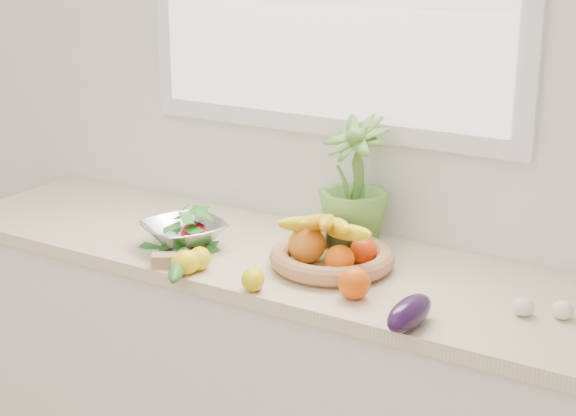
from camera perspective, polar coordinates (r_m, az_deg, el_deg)
The scene contains 18 objects.
back_wall at distance 2.74m, azimuth 2.69°, elevation 7.89°, with size 4.50×0.02×2.70m, color white.
counter_cabinet at distance 2.80m, azimuth -0.66°, elevation -11.90°, with size 2.20×0.58×0.86m, color silver.
countertop at distance 2.61m, azimuth -0.70°, elevation -3.27°, with size 2.24×0.62×0.04m, color beige.
orange_loose at distance 2.28m, azimuth 4.31°, elevation -4.89°, with size 0.08×0.08×0.08m, color #E74C07.
lemon_a at distance 2.48m, azimuth -5.74°, elevation -3.27°, with size 0.06×0.08×0.06m, color #D5BF0B.
lemon_b at distance 2.45m, azimuth -6.62°, elevation -3.51°, with size 0.07×0.09×0.07m, color yellow.
lemon_c at distance 2.32m, azimuth -2.29°, elevation -4.64°, with size 0.06×0.08×0.06m, color yellow.
apple at distance 2.63m, azimuth -6.07°, elevation -1.79°, with size 0.08×0.08×0.08m, color red.
ginger at distance 2.51m, azimuth -7.46°, elevation -3.37°, with size 0.12×0.05×0.04m, color tan.
garlic_a at distance 2.26m, azimuth 14.98°, elevation -6.20°, with size 0.05×0.05×0.05m, color silver.
garlic_b at distance 2.26m, azimuth 17.34°, elevation -6.32°, with size 0.05×0.05×0.05m, color white.
garlic_c at distance 2.40m, azimuth 2.95°, elevation -4.17°, with size 0.05×0.05×0.05m, color white.
eggplant at distance 2.13m, azimuth 7.86°, elevation -6.74°, with size 0.07×0.19×0.07m, color #240D31.
cucumber at distance 2.46m, azimuth -7.04°, elevation -3.63°, with size 0.05×0.26×0.05m, color #215F1C.
radish at distance 2.33m, azimuth -2.07°, elevation -5.02°, with size 0.03×0.03×0.03m, color red.
potted_herb at distance 2.61m, azimuth 4.30°, elevation 1.83°, with size 0.21×0.21×0.38m, color #578631.
fruit_basket at distance 2.47m, azimuth 2.79°, elevation -2.73°, with size 0.46×0.46×0.18m.
colander_with_spinach at distance 2.64m, azimuth -6.75°, elevation -1.24°, with size 0.31×0.31×0.12m.
Camera 1 is at (1.32, -0.10, 1.81)m, focal length 55.00 mm.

